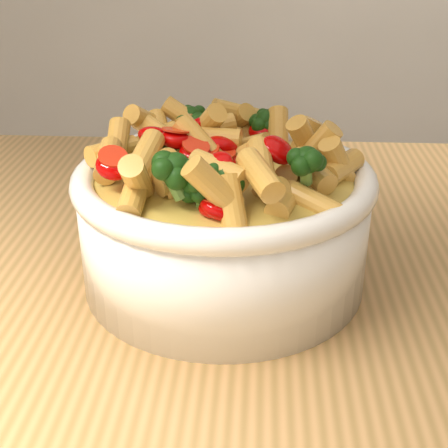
{
  "coord_description": "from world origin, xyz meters",
  "views": [
    {
      "loc": [
        0.0,
        -0.51,
        1.2
      ],
      "look_at": [
        -0.03,
        -0.01,
        0.96
      ],
      "focal_mm": 50.0,
      "sensor_mm": 36.0,
      "label": 1
    }
  ],
  "objects": [
    {
      "name": "pasta_salad",
      "position": [
        -0.03,
        -0.01,
        1.03
      ],
      "size": [
        0.21,
        0.21,
        0.05
      ],
      "color": "#EEB14B",
      "rests_on": "serving_bowl"
    },
    {
      "name": "serving_bowl",
      "position": [
        -0.03,
        -0.01,
        0.96
      ],
      "size": [
        0.27,
        0.27,
        0.11
      ],
      "color": "white",
      "rests_on": "table"
    },
    {
      "name": "table",
      "position": [
        0.0,
        0.0,
        0.8
      ],
      "size": [
        1.2,
        0.8,
        0.9
      ],
      "color": "tan",
      "rests_on": "ground"
    }
  ]
}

